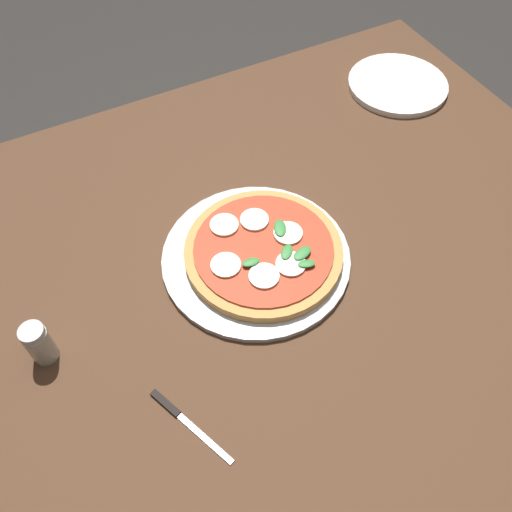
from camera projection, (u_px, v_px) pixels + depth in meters
ground_plane at (282, 405)px, 1.63m from camera, size 6.00×6.00×0.00m
dining_table at (295, 281)px, 1.08m from camera, size 1.30×1.12×0.77m
serving_tray at (256, 257)px, 0.99m from camera, size 0.35×0.35×0.01m
pizza at (263, 251)px, 0.98m from camera, size 0.29×0.29×0.03m
plate_white at (398, 84)px, 1.29m from camera, size 0.24×0.24×0.01m
knife at (181, 417)px, 0.82m from camera, size 0.07×0.16×0.01m
pepper_shaker at (39, 343)px, 0.85m from camera, size 0.04×0.04×0.08m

